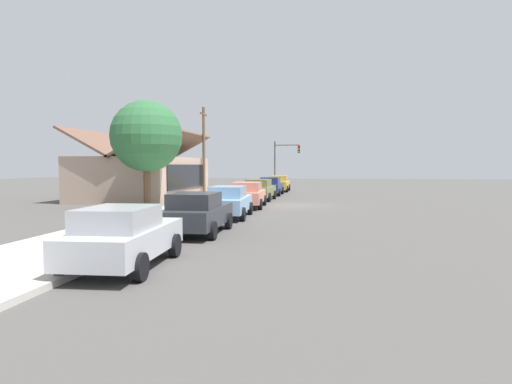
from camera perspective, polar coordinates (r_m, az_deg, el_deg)
The scene contains 14 objects.
ground_plane at distance 29.18m, azimuth 4.88°, elevation -1.72°, with size 120.00×120.00×0.00m, color #4C4947.
sidewalk_curb at distance 30.13m, azimuth -5.81°, elevation -1.41°, with size 60.00×4.20×0.16m, color beige.
car_silver at distance 11.86m, azimuth -16.57°, elevation -5.45°, with size 4.48×2.20×1.59m.
car_charcoal at distance 17.10m, azimuth -7.53°, elevation -2.64°, with size 4.51×2.11×1.59m.
car_skyblue at distance 22.22m, azimuth -3.47°, elevation -1.22°, with size 4.69×2.15×1.59m.
car_coral at distance 27.49m, azimuth -1.08°, elevation -0.32°, with size 4.76×2.25×1.59m.
car_olive at distance 33.12m, azimuth 0.41°, elevation 0.32°, with size 4.43×2.16×1.59m.
car_navy at distance 38.90m, azimuth 1.93°, elevation 0.78°, with size 4.77×1.96×1.59m.
car_mustard at distance 44.41m, azimuth 3.01°, elevation 1.11°, with size 4.40×2.00×1.59m.
storefront_building at distance 35.81m, azimuth -14.09°, elevation 1.97°, with size 12.04×7.40×5.23m.
shade_tree at distance 27.57m, azimuth -13.85°, elevation 6.92°, with size 4.26×4.26×6.49m.
traffic_light_main at distance 48.35m, azimuth 3.68°, elevation 4.47°, with size 0.37×2.79×5.20m.
utility_pole_wooden at distance 37.90m, azimuth -6.70°, elevation 5.40°, with size 1.80×0.24×7.50m.
fire_hydrant_red at distance 31.19m, azimuth -2.62°, elevation -0.46°, with size 0.22×0.22×0.71m.
Camera 1 is at (-28.97, -2.27, 2.62)m, focal length 31.24 mm.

